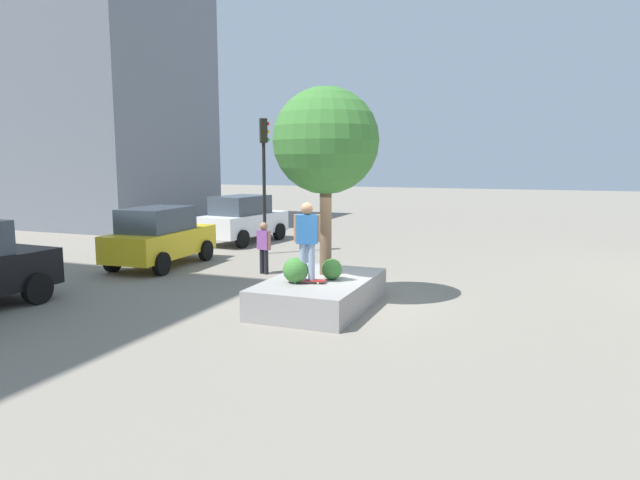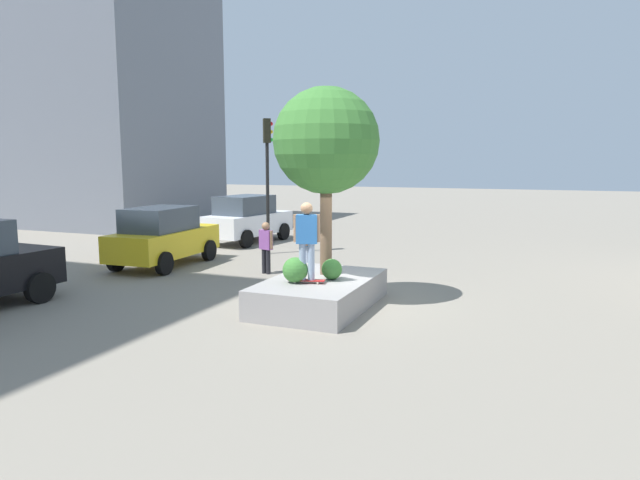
{
  "view_description": "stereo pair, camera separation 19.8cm",
  "coord_description": "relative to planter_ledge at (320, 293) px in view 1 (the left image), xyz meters",
  "views": [
    {
      "loc": [
        -12.23,
        -4.41,
        3.32
      ],
      "look_at": [
        -0.46,
        0.18,
        1.56
      ],
      "focal_mm": 31.54,
      "sensor_mm": 36.0,
      "label": 1
    },
    {
      "loc": [
        -12.15,
        -4.6,
        3.32
      ],
      "look_at": [
        -0.46,
        0.18,
        1.56
      ],
      "focal_mm": 31.54,
      "sensor_mm": 36.0,
      "label": 2
    }
  ],
  "objects": [
    {
      "name": "plaza_tree",
      "position": [
        0.56,
        0.08,
        3.45
      ],
      "size": [
        2.48,
        2.48,
        4.39
      ],
      "color": "brown",
      "rests_on": "planter_ledge"
    },
    {
      "name": "planter_ledge",
      "position": [
        0.0,
        0.0,
        0.0
      ],
      "size": [
        3.58,
        2.19,
        0.66
      ],
      "primitive_type": "cube",
      "color": "gray",
      "rests_on": "ground"
    },
    {
      "name": "skateboarder",
      "position": [
        -0.53,
        0.1,
        1.39
      ],
      "size": [
        0.34,
        0.55,
        1.72
      ],
      "color": "#8C9EB7",
      "rests_on": "skateboard"
    },
    {
      "name": "passerby_with_bag",
      "position": [
        4.07,
        2.04,
        0.58
      ],
      "size": [
        0.53,
        0.24,
        1.57
      ],
      "color": "#8C9EB7",
      "rests_on": "ground"
    },
    {
      "name": "boxwood_shrub",
      "position": [
        -0.58,
        0.36,
        0.61
      ],
      "size": [
        0.57,
        0.57,
        0.57
      ],
      "primitive_type": "sphere",
      "color": "#3D7A33",
      "rests_on": "planter_ledge"
    },
    {
      "name": "hedge_clump",
      "position": [
        0.05,
        -0.27,
        0.57
      ],
      "size": [
        0.47,
        0.47,
        0.47
      ],
      "primitive_type": "sphere",
      "color": "#3D7A33",
      "rests_on": "planter_ledge"
    },
    {
      "name": "police_car",
      "position": [
        8.58,
        6.77,
        0.66
      ],
      "size": [
        4.36,
        2.35,
        1.95
      ],
      "color": "white",
      "rests_on": "ground"
    },
    {
      "name": "skateboard",
      "position": [
        -0.53,
        0.1,
        0.39
      ],
      "size": [
        0.39,
        0.83,
        0.07
      ],
      "color": "#A51E1E",
      "rests_on": "planter_ledge"
    },
    {
      "name": "ground_plane",
      "position": [
        0.46,
        -0.18,
        -0.33
      ],
      "size": [
        120.0,
        120.0,
        0.0
      ],
      "primitive_type": "plane",
      "color": "gray"
    },
    {
      "name": "traffic_light_corner",
      "position": [
        6.32,
        4.61,
        2.95
      ],
      "size": [
        0.37,
        0.37,
        4.84
      ],
      "color": "black",
      "rests_on": "ground"
    },
    {
      "name": "bystander_watching",
      "position": [
        2.99,
        2.96,
        0.57
      ],
      "size": [
        0.29,
        0.51,
        1.55
      ],
      "color": "black",
      "rests_on": "ground"
    },
    {
      "name": "brick_midrise",
      "position": [
        12.46,
        16.82,
        6.87
      ],
      "size": [
        8.67,
        8.05,
        14.41
      ],
      "primitive_type": "cube",
      "color": "slate",
      "rests_on": "ground"
    },
    {
      "name": "taxi_cab",
      "position": [
        2.88,
        6.6,
        0.63
      ],
      "size": [
        4.18,
        2.12,
        1.9
      ],
      "color": "gold",
      "rests_on": "ground"
    }
  ]
}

